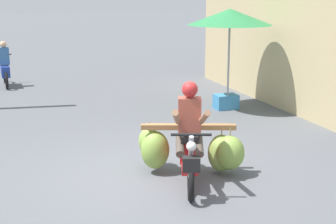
# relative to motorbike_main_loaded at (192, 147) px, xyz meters

# --- Properties ---
(ground_plane) EXTENTS (120.00, 120.00, 0.00)m
(ground_plane) POSITION_rel_motorbike_main_loaded_xyz_m (-0.74, 0.19, -0.50)
(ground_plane) COLOR #56595E
(motorbike_main_loaded) EXTENTS (1.65, 1.97, 1.58)m
(motorbike_main_loaded) POSITION_rel_motorbike_main_loaded_xyz_m (0.00, 0.00, 0.00)
(motorbike_main_loaded) COLOR black
(motorbike_main_loaded) RESTS_ON ground
(motorbike_distant_ahead_left) EXTENTS (0.50, 1.62, 1.40)m
(motorbike_distant_ahead_left) POSITION_rel_motorbike_main_loaded_xyz_m (-2.67, 8.83, 0.07)
(motorbike_distant_ahead_left) COLOR black
(motorbike_distant_ahead_left) RESTS_ON ground
(shopfront_building) EXTENTS (4.22, 7.09, 3.43)m
(shopfront_building) POSITION_rel_motorbike_main_loaded_xyz_m (5.87, 4.81, 1.22)
(shopfront_building) COLOR tan
(shopfront_building) RESTS_ON ground
(market_umbrella_near_shop) EXTENTS (2.03, 2.03, 2.46)m
(market_umbrella_near_shop) POSITION_rel_motorbike_main_loaded_xyz_m (2.51, 3.95, 1.77)
(market_umbrella_near_shop) COLOR #99999E
(market_umbrella_near_shop) RESTS_ON ground
(produce_crate) EXTENTS (0.56, 0.40, 0.36)m
(produce_crate) POSITION_rel_motorbike_main_loaded_xyz_m (2.50, 4.01, -0.32)
(produce_crate) COLOR teal
(produce_crate) RESTS_ON ground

